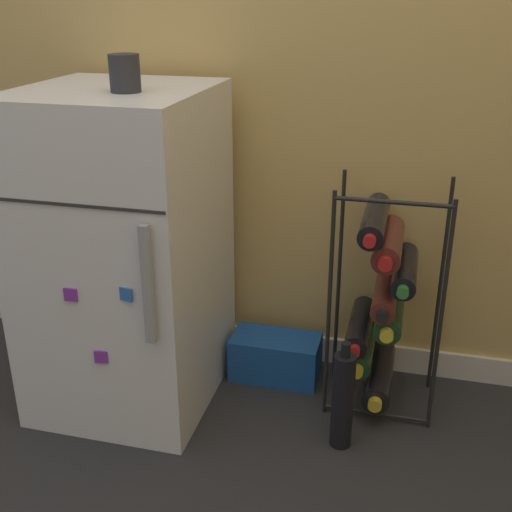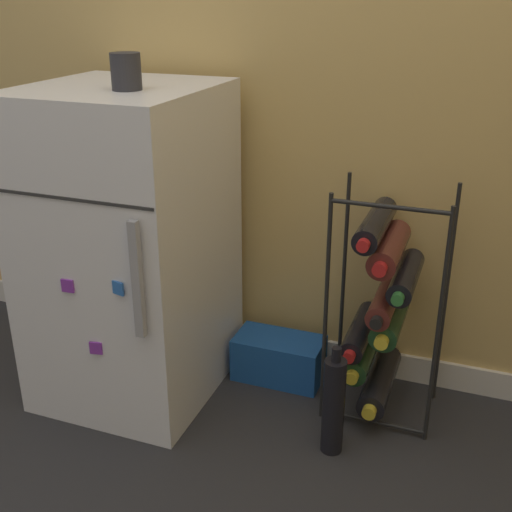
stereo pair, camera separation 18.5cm
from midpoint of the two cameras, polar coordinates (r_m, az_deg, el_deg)
The scene contains 6 objects.
ground_plane at distance 1.81m, azimuth -1.66°, elevation -18.23°, with size 14.00×14.00×0.00m, color #28282B.
mini_fridge at distance 1.93m, azimuth -14.17°, elevation 0.28°, with size 0.50×0.57×0.94m.
wine_rack at distance 1.90m, azimuth 8.29°, elevation -4.23°, with size 0.32×0.33×0.70m.
soda_box at distance 2.12m, azimuth -0.77°, elevation -9.00°, with size 0.29×0.15×0.14m.
fridge_top_cup at distance 1.72m, azimuth -14.76°, elevation 15.42°, with size 0.08×0.08×0.09m.
loose_bottle_floor at distance 1.80m, azimuth 4.74°, elevation -12.72°, with size 0.06×0.06×0.33m.
Camera 1 is at (0.30, -1.34, 1.19)m, focal length 45.00 mm.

